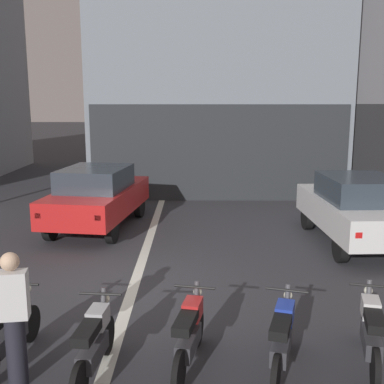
{
  "coord_description": "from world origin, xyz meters",
  "views": [
    {
      "loc": [
        1.14,
        -8.28,
        3.42
      ],
      "look_at": [
        1.06,
        2.0,
        1.4
      ],
      "focal_mm": 45.12,
      "sensor_mm": 36.0,
      "label": 1
    }
  ],
  "objects_px": {
    "motorcycle_black_row_leftmost": "(10,329)",
    "motorcycle_white_row_rightmost": "(371,331)",
    "car_white_parked_kerbside": "(356,208)",
    "motorcycle_red_row_centre": "(189,333)",
    "motorcycle_silver_row_left_mid": "(94,343)",
    "car_red_crossing_near": "(98,195)",
    "person_by_motorcycles": "(14,318)",
    "motorcycle_blue_row_right_mid": "(282,337)"
  },
  "relations": [
    {
      "from": "motorcycle_black_row_leftmost",
      "to": "person_by_motorcycles",
      "type": "height_order",
      "value": "person_by_motorcycles"
    },
    {
      "from": "car_red_crossing_near",
      "to": "motorcycle_silver_row_left_mid",
      "type": "distance_m",
      "value": 7.09
    },
    {
      "from": "car_white_parked_kerbside",
      "to": "motorcycle_silver_row_left_mid",
      "type": "xyz_separation_m",
      "value": [
        -5.02,
        -5.59,
        -0.43
      ]
    },
    {
      "from": "car_red_crossing_near",
      "to": "motorcycle_red_row_centre",
      "type": "xyz_separation_m",
      "value": [
        2.51,
        -6.71,
        -0.43
      ]
    },
    {
      "from": "car_white_parked_kerbside",
      "to": "motorcycle_red_row_centre",
      "type": "xyz_separation_m",
      "value": [
        -3.85,
        -5.34,
        -0.43
      ]
    },
    {
      "from": "car_red_crossing_near",
      "to": "motorcycle_blue_row_right_mid",
      "type": "bearing_deg",
      "value": -61.58
    },
    {
      "from": "car_white_parked_kerbside",
      "to": "motorcycle_blue_row_right_mid",
      "type": "distance_m",
      "value": 6.07
    },
    {
      "from": "car_white_parked_kerbside",
      "to": "motorcycle_white_row_rightmost",
      "type": "distance_m",
      "value": 5.5
    },
    {
      "from": "car_white_parked_kerbside",
      "to": "motorcycle_black_row_leftmost",
      "type": "height_order",
      "value": "car_white_parked_kerbside"
    },
    {
      "from": "car_red_crossing_near",
      "to": "car_white_parked_kerbside",
      "type": "height_order",
      "value": "same"
    },
    {
      "from": "motorcycle_black_row_leftmost",
      "to": "person_by_motorcycles",
      "type": "xyz_separation_m",
      "value": [
        0.27,
        -0.5,
        0.4
      ]
    },
    {
      "from": "car_white_parked_kerbside",
      "to": "motorcycle_blue_row_right_mid",
      "type": "height_order",
      "value": "car_white_parked_kerbside"
    },
    {
      "from": "motorcycle_red_row_centre",
      "to": "person_by_motorcycles",
      "type": "height_order",
      "value": "person_by_motorcycles"
    },
    {
      "from": "motorcycle_black_row_leftmost",
      "to": "motorcycle_silver_row_left_mid",
      "type": "distance_m",
      "value": 1.22
    },
    {
      "from": "car_white_parked_kerbside",
      "to": "motorcycle_black_row_leftmost",
      "type": "xyz_separation_m",
      "value": [
        -6.19,
        -5.25,
        -0.43
      ]
    },
    {
      "from": "car_red_crossing_near",
      "to": "motorcycle_black_row_leftmost",
      "type": "relative_size",
      "value": 2.58
    },
    {
      "from": "car_white_parked_kerbside",
      "to": "motorcycle_blue_row_right_mid",
      "type": "bearing_deg",
      "value": -116.22
    },
    {
      "from": "motorcycle_white_row_rightmost",
      "to": "person_by_motorcycles",
      "type": "height_order",
      "value": "person_by_motorcycles"
    },
    {
      "from": "motorcycle_red_row_centre",
      "to": "motorcycle_white_row_rightmost",
      "type": "distance_m",
      "value": 2.34
    },
    {
      "from": "person_by_motorcycles",
      "to": "car_white_parked_kerbside",
      "type": "bearing_deg",
      "value": 44.19
    },
    {
      "from": "motorcycle_silver_row_left_mid",
      "to": "person_by_motorcycles",
      "type": "relative_size",
      "value": 1.0
    },
    {
      "from": "motorcycle_silver_row_left_mid",
      "to": "person_by_motorcycles",
      "type": "distance_m",
      "value": 1.0
    },
    {
      "from": "car_red_crossing_near",
      "to": "motorcycle_white_row_rightmost",
      "type": "bearing_deg",
      "value": -53.86
    },
    {
      "from": "motorcycle_red_row_centre",
      "to": "person_by_motorcycles",
      "type": "relative_size",
      "value": 0.99
    },
    {
      "from": "car_white_parked_kerbside",
      "to": "motorcycle_red_row_centre",
      "type": "distance_m",
      "value": 6.6
    },
    {
      "from": "motorcycle_black_row_leftmost",
      "to": "motorcycle_red_row_centre",
      "type": "bearing_deg",
      "value": -2.25
    },
    {
      "from": "motorcycle_blue_row_right_mid",
      "to": "person_by_motorcycles",
      "type": "height_order",
      "value": "person_by_motorcycles"
    },
    {
      "from": "motorcycle_black_row_leftmost",
      "to": "motorcycle_white_row_rightmost",
      "type": "height_order",
      "value": "same"
    },
    {
      "from": "car_white_parked_kerbside",
      "to": "motorcycle_blue_row_right_mid",
      "type": "xyz_separation_m",
      "value": [
        -2.68,
        -5.44,
        -0.43
      ]
    },
    {
      "from": "motorcycle_white_row_rightmost",
      "to": "car_red_crossing_near",
      "type": "bearing_deg",
      "value": 126.14
    },
    {
      "from": "motorcycle_blue_row_right_mid",
      "to": "motorcycle_white_row_rightmost",
      "type": "xyz_separation_m",
      "value": [
        1.17,
        0.16,
        0.0
      ]
    },
    {
      "from": "motorcycle_blue_row_right_mid",
      "to": "motorcycle_white_row_rightmost",
      "type": "bearing_deg",
      "value": 7.77
    },
    {
      "from": "motorcycle_white_row_rightmost",
      "to": "person_by_motorcycles",
      "type": "distance_m",
      "value": 4.46
    },
    {
      "from": "motorcycle_red_row_centre",
      "to": "motorcycle_blue_row_right_mid",
      "type": "xyz_separation_m",
      "value": [
        1.17,
        -0.09,
        0.0
      ]
    },
    {
      "from": "car_red_crossing_near",
      "to": "motorcycle_blue_row_right_mid",
      "type": "height_order",
      "value": "car_red_crossing_near"
    },
    {
      "from": "car_red_crossing_near",
      "to": "motorcycle_red_row_centre",
      "type": "height_order",
      "value": "car_red_crossing_near"
    },
    {
      "from": "car_white_parked_kerbside",
      "to": "motorcycle_red_row_centre",
      "type": "relative_size",
      "value": 2.53
    },
    {
      "from": "motorcycle_silver_row_left_mid",
      "to": "motorcycle_blue_row_right_mid",
      "type": "relative_size",
      "value": 1.03
    },
    {
      "from": "car_red_crossing_near",
      "to": "person_by_motorcycles",
      "type": "distance_m",
      "value": 7.14
    },
    {
      "from": "person_by_motorcycles",
      "to": "motorcycle_silver_row_left_mid",
      "type": "bearing_deg",
      "value": 10.54
    },
    {
      "from": "motorcycle_silver_row_left_mid",
      "to": "motorcycle_white_row_rightmost",
      "type": "xyz_separation_m",
      "value": [
        3.51,
        0.31,
        0.0
      ]
    },
    {
      "from": "motorcycle_white_row_rightmost",
      "to": "motorcycle_blue_row_right_mid",
      "type": "bearing_deg",
      "value": -172.23
    }
  ]
}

